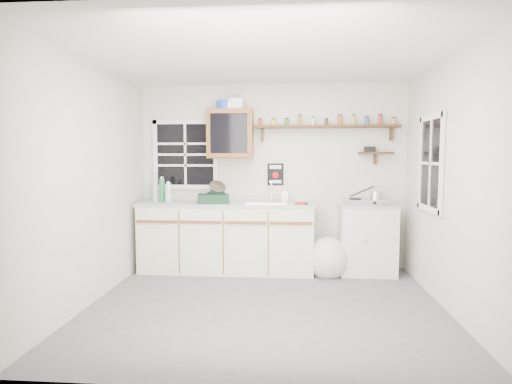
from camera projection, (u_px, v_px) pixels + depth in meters
room at (265, 184)px, 4.28m from camera, size 3.64×3.24×2.54m
main_cabinet at (227, 237)px, 5.68m from camera, size 2.31×0.63×0.92m
right_cabinet at (367, 239)px, 5.57m from camera, size 0.73×0.57×0.91m
sink at (267, 202)px, 5.61m from camera, size 0.52×0.44×0.29m
upper_cabinet at (230, 134)px, 5.71m from camera, size 0.60×0.32×0.65m
upper_cabinet_clutter at (229, 105)px, 5.68m from camera, size 0.36×0.24×0.14m
spice_shelf at (327, 126)px, 5.67m from camera, size 1.91×0.18×0.35m
secondary_shelf at (374, 153)px, 5.66m from camera, size 0.45×0.16×0.24m
warning_sign at (275, 174)px, 5.85m from camera, size 0.22×0.02×0.30m
window_back at (185, 155)px, 5.92m from camera, size 0.93×0.03×0.98m
window_right at (431, 163)px, 4.67m from camera, size 0.03×0.78×1.08m
water_bottles at (162, 192)px, 5.71m from camera, size 0.30×0.19×0.33m
dish_rack at (214, 196)px, 5.55m from camera, size 0.45×0.38×0.29m
soap_bottle at (285, 194)px, 5.71m from camera, size 0.09×0.10×0.21m
rag at (302, 203)px, 5.41m from camera, size 0.17×0.16×0.02m
hotplate at (365, 202)px, 5.51m from camera, size 0.56×0.35×0.08m
saucepan at (375, 195)px, 5.49m from camera, size 0.40×0.25×0.17m
trash_bag at (328, 258)px, 5.45m from camera, size 0.47×0.43×0.54m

